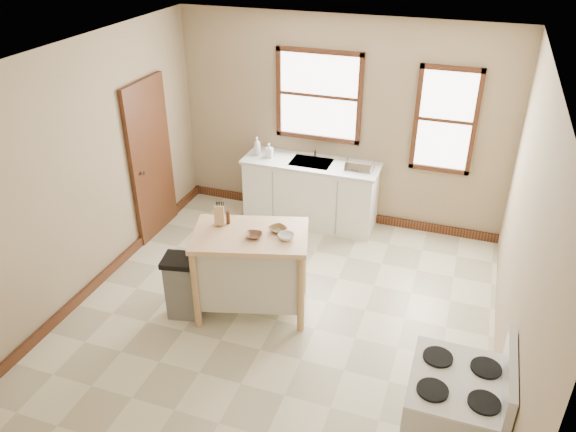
# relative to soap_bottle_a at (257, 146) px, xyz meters

# --- Properties ---
(floor) EXTENTS (5.00, 5.00, 0.00)m
(floor) POSITION_rel_soap_bottle_a_xyz_m (1.08, -2.19, -1.05)
(floor) COLOR beige
(floor) RESTS_ON ground
(ceiling) EXTENTS (5.00, 5.00, 0.00)m
(ceiling) POSITION_rel_soap_bottle_a_xyz_m (1.08, -2.19, 1.75)
(ceiling) COLOR white
(ceiling) RESTS_ON ground
(wall_back) EXTENTS (4.50, 0.04, 2.80)m
(wall_back) POSITION_rel_soap_bottle_a_xyz_m (1.08, 0.31, 0.35)
(wall_back) COLOR tan
(wall_back) RESTS_ON ground
(wall_left) EXTENTS (0.04, 5.00, 2.80)m
(wall_left) POSITION_rel_soap_bottle_a_xyz_m (-1.17, -2.19, 0.35)
(wall_left) COLOR tan
(wall_left) RESTS_ON ground
(wall_right) EXTENTS (0.04, 5.00, 2.80)m
(wall_right) POSITION_rel_soap_bottle_a_xyz_m (3.33, -2.19, 0.35)
(wall_right) COLOR tan
(wall_right) RESTS_ON ground
(window_main) EXTENTS (1.17, 0.06, 1.22)m
(window_main) POSITION_rel_soap_bottle_a_xyz_m (0.78, 0.29, 0.70)
(window_main) COLOR black
(window_main) RESTS_ON wall_back
(window_side) EXTENTS (0.77, 0.06, 1.37)m
(window_side) POSITION_rel_soap_bottle_a_xyz_m (2.43, 0.29, 0.55)
(window_side) COLOR black
(window_side) RESTS_ON wall_back
(door_left) EXTENTS (0.06, 0.90, 2.10)m
(door_left) POSITION_rel_soap_bottle_a_xyz_m (-1.13, -0.89, 0.00)
(door_left) COLOR black
(door_left) RESTS_ON ground
(baseboard_back) EXTENTS (4.50, 0.04, 0.12)m
(baseboard_back) POSITION_rel_soap_bottle_a_xyz_m (1.08, 0.28, -0.99)
(baseboard_back) COLOR black
(baseboard_back) RESTS_ON ground
(baseboard_left) EXTENTS (0.04, 5.00, 0.12)m
(baseboard_left) POSITION_rel_soap_bottle_a_xyz_m (-1.14, -2.19, -0.99)
(baseboard_left) COLOR black
(baseboard_left) RESTS_ON ground
(sink_counter) EXTENTS (1.86, 0.62, 0.92)m
(sink_counter) POSITION_rel_soap_bottle_a_xyz_m (0.78, 0.01, -0.59)
(sink_counter) COLOR white
(sink_counter) RESTS_ON ground
(faucet) EXTENTS (0.03, 0.03, 0.22)m
(faucet) POSITION_rel_soap_bottle_a_xyz_m (0.78, 0.19, -0.02)
(faucet) COLOR silver
(faucet) RESTS_ON sink_counter
(soap_bottle_a) EXTENTS (0.12, 0.12, 0.26)m
(soap_bottle_a) POSITION_rel_soap_bottle_a_xyz_m (0.00, 0.00, 0.00)
(soap_bottle_a) COLOR #B2B2B2
(soap_bottle_a) RESTS_ON sink_counter
(soap_bottle_b) EXTENTS (0.10, 0.10, 0.20)m
(soap_bottle_b) POSITION_rel_soap_bottle_a_xyz_m (0.19, -0.03, -0.03)
(soap_bottle_b) COLOR #B2B2B2
(soap_bottle_b) RESTS_ON sink_counter
(dish_rack) EXTENTS (0.41, 0.33, 0.09)m
(dish_rack) POSITION_rel_soap_bottle_a_xyz_m (1.44, -0.02, -0.08)
(dish_rack) COLOR silver
(dish_rack) RESTS_ON sink_counter
(kitchen_island) EXTENTS (1.36, 1.06, 0.98)m
(kitchen_island) POSITION_rel_soap_bottle_a_xyz_m (0.75, -2.08, -0.56)
(kitchen_island) COLOR #F2C48E
(kitchen_island) RESTS_ON ground
(knife_block) EXTENTS (0.13, 0.13, 0.20)m
(knife_block) POSITION_rel_soap_bottle_a_xyz_m (0.37, -2.01, 0.03)
(knife_block) COLOR tan
(knife_block) RESTS_ON kitchen_island
(pepper_grinder) EXTENTS (0.04, 0.04, 0.15)m
(pepper_grinder) POSITION_rel_soap_bottle_a_xyz_m (0.46, -1.97, 0.00)
(pepper_grinder) COLOR #412111
(pepper_grinder) RESTS_ON kitchen_island
(bowl_a) EXTENTS (0.20, 0.20, 0.04)m
(bowl_a) POSITION_rel_soap_bottle_a_xyz_m (0.82, -2.14, -0.05)
(bowl_a) COLOR brown
(bowl_a) RESTS_ON kitchen_island
(bowl_b) EXTENTS (0.25, 0.25, 0.04)m
(bowl_b) POSITION_rel_soap_bottle_a_xyz_m (1.01, -1.94, -0.05)
(bowl_b) COLOR brown
(bowl_b) RESTS_ON kitchen_island
(bowl_c) EXTENTS (0.23, 0.23, 0.05)m
(bowl_c) POSITION_rel_soap_bottle_a_xyz_m (1.14, -2.06, -0.05)
(bowl_c) COLOR silver
(bowl_c) RESTS_ON kitchen_island
(trash_bin) EXTENTS (0.43, 0.38, 0.73)m
(trash_bin) POSITION_rel_soap_bottle_a_xyz_m (0.09, -2.40, -0.68)
(trash_bin) COLOR slate
(trash_bin) RESTS_ON ground
(gas_stove) EXTENTS (0.76, 0.77, 1.22)m
(gas_stove) POSITION_rel_soap_bottle_a_xyz_m (2.97, -3.44, -0.44)
(gas_stove) COLOR silver
(gas_stove) RESTS_ON ground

